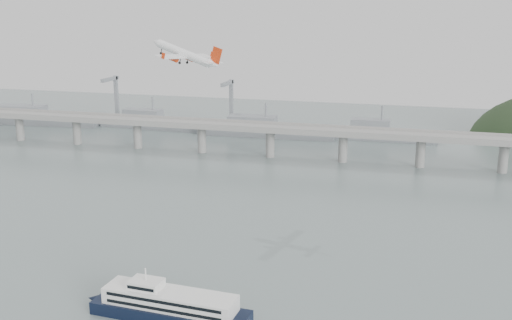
% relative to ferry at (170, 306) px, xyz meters
% --- Properties ---
extents(ground, '(900.00, 900.00, 0.00)m').
position_rel_ferry_xyz_m(ground, '(8.24, 22.62, -4.58)').
color(ground, slate).
rests_on(ground, ground).
extents(bridge, '(800.00, 22.00, 23.90)m').
position_rel_ferry_xyz_m(bridge, '(7.09, 222.62, 13.07)').
color(bridge, gray).
rests_on(bridge, ground).
extents(distant_fleet, '(453.00, 60.90, 40.00)m').
position_rel_ferry_xyz_m(distant_fleet, '(-147.12, 287.70, 1.64)').
color(distant_fleet, slate).
rests_on(distant_fleet, ground).
extents(ferry, '(89.57, 18.45, 16.88)m').
position_rel_ferry_xyz_m(ferry, '(0.00, 0.00, 0.00)').
color(ferry, black).
rests_on(ferry, ground).
extents(airliner, '(41.61, 38.46, 14.65)m').
position_rel_ferry_xyz_m(airliner, '(-34.65, 104.89, 74.19)').
color(airliner, white).
rests_on(airliner, ground).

